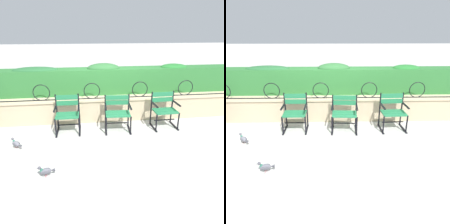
{
  "view_description": "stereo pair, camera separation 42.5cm",
  "coord_description": "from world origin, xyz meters",
  "views": [
    {
      "loc": [
        -0.53,
        -4.29,
        2.35
      ],
      "look_at": [
        0.0,
        0.1,
        0.55
      ],
      "focal_mm": 33.25,
      "sensor_mm": 36.0,
      "label": 1
    },
    {
      "loc": [
        -0.11,
        -4.32,
        2.35
      ],
      "look_at": [
        0.0,
        0.1,
        0.55
      ],
      "focal_mm": 33.25,
      "sensor_mm": 36.0,
      "label": 2
    }
  ],
  "objects": [
    {
      "name": "ground_plane",
      "position": [
        0.0,
        0.0,
        0.0
      ],
      "size": [
        60.0,
        60.0,
        0.0
      ],
      "primitive_type": "plane",
      "color": "#B7B5AF"
    },
    {
      "name": "stone_wall",
      "position": [
        0.0,
        0.92,
        0.32
      ],
      "size": [
        7.37,
        0.41,
        0.64
      ],
      "color": "tan",
      "rests_on": "ground"
    },
    {
      "name": "iron_arch_fence",
      "position": [
        -0.35,
        0.84,
        0.81
      ],
      "size": [
        6.83,
        0.02,
        0.42
      ],
      "color": "black",
      "rests_on": "stone_wall"
    },
    {
      "name": "hedge_row",
      "position": [
        -0.02,
        1.36,
        1.01
      ],
      "size": [
        7.22,
        0.54,
        0.82
      ],
      "color": "#2D7033",
      "rests_on": "stone_wall"
    },
    {
      "name": "park_chair_left",
      "position": [
        -1.03,
        0.36,
        0.47
      ],
      "size": [
        0.58,
        0.52,
        0.89
      ],
      "color": "#237547",
      "rests_on": "ground"
    },
    {
      "name": "park_chair_centre",
      "position": [
        0.16,
        0.31,
        0.46
      ],
      "size": [
        0.65,
        0.55,
        0.84
      ],
      "color": "#237547",
      "rests_on": "ground"
    },
    {
      "name": "park_chair_right",
      "position": [
        1.35,
        0.35,
        0.47
      ],
      "size": [
        0.62,
        0.54,
        0.87
      ],
      "color": "#237547",
      "rests_on": "ground"
    },
    {
      "name": "pigeon_near_chairs",
      "position": [
        -2.07,
        -0.32,
        0.11
      ],
      "size": [
        0.25,
        0.22,
        0.22
      ],
      "color": "slate",
      "rests_on": "ground"
    },
    {
      "name": "pigeon_far_side",
      "position": [
        -1.3,
        -1.32,
        0.11
      ],
      "size": [
        0.29,
        0.14,
        0.22
      ],
      "color": "#5B5B66",
      "rests_on": "ground"
    }
  ]
}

